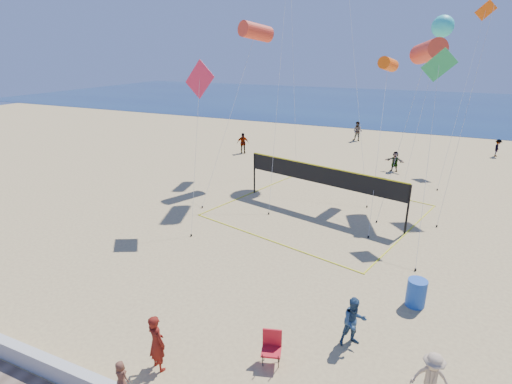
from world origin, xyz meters
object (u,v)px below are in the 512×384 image
at_px(trash_barrel, 416,293).
at_px(volleyball_net, 322,180).
at_px(camp_chair, 272,345).
at_px(woman, 157,343).

xyz_separation_m(trash_barrel, volleyball_net, (-5.43, 7.14, 1.29)).
bearing_deg(camp_chair, woman, -167.96).
bearing_deg(trash_barrel, woman, -136.31).
xyz_separation_m(camp_chair, trash_barrel, (3.58, 4.59, -0.08)).
bearing_deg(volleyball_net, woman, -79.44).
bearing_deg(woman, trash_barrel, -117.36).
xyz_separation_m(woman, camp_chair, (2.82, 1.52, -0.29)).
bearing_deg(camp_chair, trash_barrel, 35.67).
xyz_separation_m(woman, volleyball_net, (0.96, 13.26, 0.92)).
distance_m(woman, trash_barrel, 8.86).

